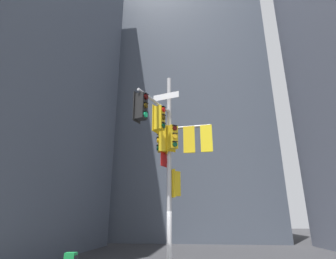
# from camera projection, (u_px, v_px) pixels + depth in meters

# --- Properties ---
(building_mid_block) EXTENTS (17.48, 17.48, 37.68)m
(building_mid_block) POSITION_uv_depth(u_px,v_px,m) (192.00, 99.00, 38.69)
(building_mid_block) COLOR #4C5460
(building_mid_block) RESTS_ON ground
(signal_pole_assembly) EXTENTS (2.87, 2.79, 8.39)m
(signal_pole_assembly) POSITION_uv_depth(u_px,v_px,m) (172.00, 146.00, 10.89)
(signal_pole_assembly) COLOR #B2B2B5
(signal_pole_assembly) RESTS_ON ground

